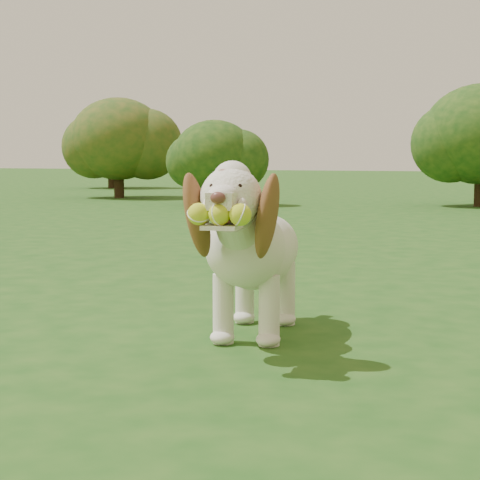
% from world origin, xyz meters
% --- Properties ---
extents(ground, '(80.00, 80.00, 0.00)m').
position_xyz_m(ground, '(0.00, 0.00, 0.00)').
color(ground, '#1B4A15').
rests_on(ground, ground).
extents(dog, '(0.53, 1.12, 0.73)m').
position_xyz_m(dog, '(0.06, -0.26, 0.39)').
color(dog, white).
rests_on(dog, ground).
extents(shrub_a, '(1.27, 1.27, 1.32)m').
position_xyz_m(shrub_a, '(-4.15, 7.91, 0.78)').
color(shrub_a, '#382314').
rests_on(shrub_a, ground).
extents(shrub_e, '(1.77, 1.77, 1.83)m').
position_xyz_m(shrub_e, '(-6.78, 9.27, 1.08)').
color(shrub_e, '#382314').
rests_on(shrub_e, ground).
extents(shrub_g, '(1.77, 1.77, 1.84)m').
position_xyz_m(shrub_g, '(-9.52, 13.17, 1.08)').
color(shrub_g, '#382314').
rests_on(shrub_g, ground).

